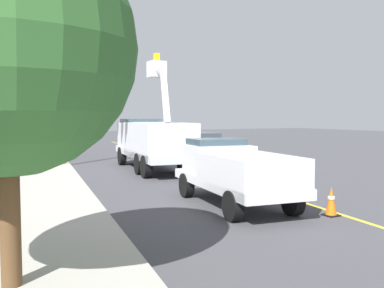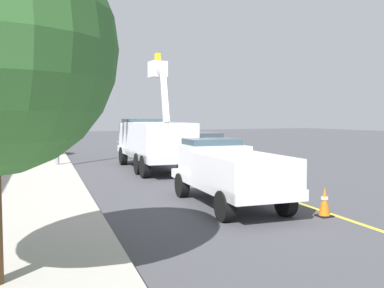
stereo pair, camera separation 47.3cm
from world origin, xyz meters
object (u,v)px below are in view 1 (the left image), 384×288
utility_bucket_truck (153,140)px  traffic_cone_mid_rear (161,155)px  traffic_cone_mid_front (221,171)px  traffic_signal_mast (56,51)px  passing_minivan (201,142)px  service_pickup_truck (235,171)px  traffic_cone_leading (331,201)px

utility_bucket_truck → traffic_cone_mid_rear: bearing=-28.3°
traffic_cone_mid_front → traffic_cone_mid_rear: 8.97m
traffic_signal_mast → traffic_cone_mid_rear: bearing=-68.6°
passing_minivan → traffic_cone_mid_front: passing_minivan is taller
service_pickup_truck → traffic_cone_leading: size_ratio=6.87×
service_pickup_truck → traffic_signal_mast: (11.09, 3.59, 5.02)m
service_pickup_truck → traffic_signal_mast: 12.70m
service_pickup_truck → traffic_signal_mast: size_ratio=0.69×
passing_minivan → traffic_signal_mast: bearing=112.0°
service_pickup_truck → traffic_cone_leading: service_pickup_truck is taller
passing_minivan → traffic_signal_mast: (-4.29, 10.63, 5.17)m
utility_bucket_truck → traffic_cone_mid_front: utility_bucket_truck is taller
traffic_cone_mid_front → traffic_signal_mast: 10.39m
traffic_cone_leading → utility_bucket_truck: bearing=2.8°
service_pickup_truck → traffic_cone_mid_rear: bearing=-13.2°
passing_minivan → service_pickup_truck: bearing=155.4°
traffic_cone_leading → traffic_signal_mast: 15.60m
passing_minivan → traffic_signal_mast: size_ratio=0.59×
utility_bucket_truck → traffic_cone_mid_front: 5.25m
traffic_cone_leading → traffic_cone_mid_rear: (16.19, -1.54, -0.07)m
traffic_cone_mid_front → traffic_cone_mid_rear: (8.93, -0.84, -0.05)m
traffic_cone_mid_rear → traffic_cone_mid_front: bearing=174.6°
traffic_cone_mid_front → utility_bucket_truck: bearing=14.8°
passing_minivan → utility_bucket_truck: bearing=133.3°
service_pickup_truck → passing_minivan: bearing=-24.6°
service_pickup_truck → traffic_cone_mid_front: size_ratio=7.24×
service_pickup_truck → traffic_cone_leading: 3.04m
utility_bucket_truck → passing_minivan: utility_bucket_truck is taller
traffic_cone_mid_front → traffic_cone_mid_rear: bearing=-5.4°
utility_bucket_truck → traffic_cone_leading: 12.27m
utility_bucket_truck → traffic_cone_leading: bearing=-177.2°
traffic_cone_mid_front → traffic_signal_mast: bearing=43.7°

